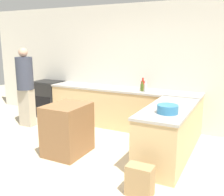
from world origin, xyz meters
The scene contains 12 objects.
ground_plane centered at (0.00, 0.00, 0.00)m, with size 14.00×14.00×0.00m, color beige.
wall_back centered at (0.00, 2.50, 1.35)m, with size 8.00×0.06×2.70m.
counter_back centered at (0.00, 2.16, 0.44)m, with size 3.41×0.64×0.88m.
counter_peninsula centered at (1.36, 1.02, 0.44)m, with size 0.69×1.70×0.88m.
range_oven centered at (-2.08, 2.16, 0.45)m, with size 0.75×0.62×0.90m.
island_table centered at (-0.23, 0.46, 0.43)m, with size 0.62×0.76×0.87m.
mixing_bowl centered at (1.43, 0.65, 0.95)m, with size 0.31×0.31×0.13m.
hot_sauce_bottle centered at (0.44, 2.28, 0.98)m, with size 0.08×0.08×0.25m.
vinegar_bottle_clear centered at (0.61, 2.00, 0.98)m, with size 0.06×0.06×0.25m.
olive_oil_bottle centered at (0.49, 2.11, 0.96)m, with size 0.07×0.07×0.20m.
person_by_range centered at (-1.96, 1.28, 0.95)m, with size 0.37×0.37×1.76m.
paper_bag centered at (1.33, -0.16, 0.20)m, with size 0.34×0.21×0.40m.
Camera 1 is at (2.37, -2.98, 1.92)m, focal length 42.00 mm.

